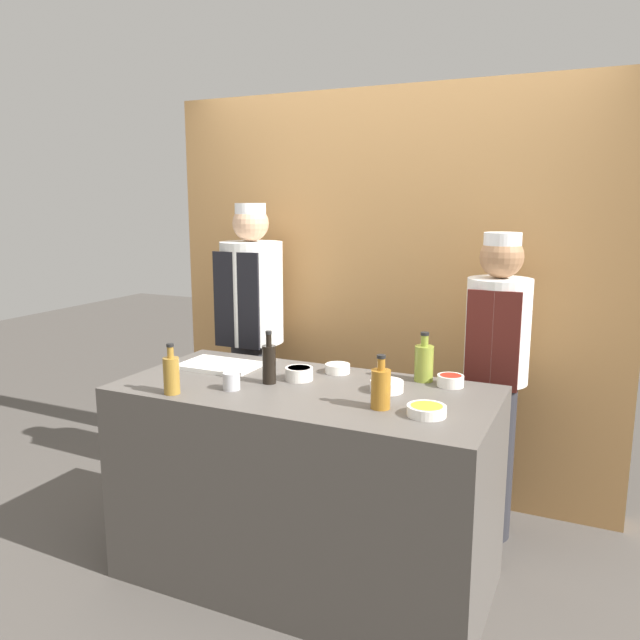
{
  "coord_description": "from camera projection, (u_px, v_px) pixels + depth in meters",
  "views": [
    {
      "loc": [
        1.19,
        -2.42,
        1.76
      ],
      "look_at": [
        0.0,
        0.16,
        1.21
      ],
      "focal_mm": 35.0,
      "sensor_mm": 36.0,
      "label": 1
    }
  ],
  "objects": [
    {
      "name": "chef_right",
      "position": [
        495.0,
        375.0,
        3.19
      ],
      "size": [
        0.32,
        0.32,
        1.61
      ],
      "color": "#28282D",
      "rests_on": "ground_plane"
    },
    {
      "name": "bottle_oil",
      "position": [
        424.0,
        362.0,
        2.89
      ],
      "size": [
        0.09,
        0.09,
        0.23
      ],
      "color": "olive",
      "rests_on": "counter"
    },
    {
      "name": "counter",
      "position": [
        305.0,
        484.0,
        2.9
      ],
      "size": [
        1.69,
        0.82,
        0.93
      ],
      "color": "#514C47",
      "rests_on": "ground_plane"
    },
    {
      "name": "cabinet_wall",
      "position": [
        388.0,
        295.0,
        3.79
      ],
      "size": [
        2.78,
        0.18,
        2.4
      ],
      "color": "#B7844C",
      "rests_on": "ground_plane"
    },
    {
      "name": "chef_left",
      "position": [
        253.0,
        338.0,
        3.77
      ],
      "size": [
        0.37,
        0.37,
        1.75
      ],
      "color": "#28282D",
      "rests_on": "ground_plane"
    },
    {
      "name": "sauce_bowl_green",
      "position": [
        338.0,
        368.0,
        3.04
      ],
      "size": [
        0.12,
        0.12,
        0.04
      ],
      "color": "white",
      "rests_on": "counter"
    },
    {
      "name": "bottle_soy",
      "position": [
        269.0,
        363.0,
        2.85
      ],
      "size": [
        0.06,
        0.06,
        0.25
      ],
      "color": "black",
      "rests_on": "counter"
    },
    {
      "name": "bottle_amber",
      "position": [
        381.0,
        388.0,
        2.51
      ],
      "size": [
        0.08,
        0.08,
        0.22
      ],
      "color": "#9E661E",
      "rests_on": "counter"
    },
    {
      "name": "ground_plane",
      "position": [
        306.0,
        575.0,
        2.98
      ],
      "size": [
        14.0,
        14.0,
        0.0
      ],
      "primitive_type": "plane",
      "color": "#4C4742"
    },
    {
      "name": "sauce_bowl_red",
      "position": [
        450.0,
        380.0,
        2.82
      ],
      "size": [
        0.12,
        0.12,
        0.05
      ],
      "color": "white",
      "rests_on": "counter"
    },
    {
      "name": "sauce_bowl_yellow",
      "position": [
        427.0,
        410.0,
        2.43
      ],
      "size": [
        0.15,
        0.15,
        0.04
      ],
      "color": "white",
      "rests_on": "counter"
    },
    {
      "name": "bottle_vinegar",
      "position": [
        171.0,
        374.0,
        2.7
      ],
      "size": [
        0.07,
        0.07,
        0.22
      ],
      "color": "olive",
      "rests_on": "counter"
    },
    {
      "name": "sauce_bowl_white",
      "position": [
        387.0,
        385.0,
        2.74
      ],
      "size": [
        0.15,
        0.15,
        0.05
      ],
      "color": "white",
      "rests_on": "counter"
    },
    {
      "name": "sauce_bowl_purple",
      "position": [
        299.0,
        373.0,
        2.92
      ],
      "size": [
        0.13,
        0.13,
        0.06
      ],
      "color": "white",
      "rests_on": "counter"
    },
    {
      "name": "cup_steel",
      "position": [
        231.0,
        381.0,
        2.77
      ],
      "size": [
        0.08,
        0.08,
        0.08
      ],
      "color": "#B7B7BC",
      "rests_on": "counter"
    },
    {
      "name": "cutting_board",
      "position": [
        219.0,
        365.0,
        3.14
      ],
      "size": [
        0.38,
        0.26,
        0.02
      ],
      "color": "white",
      "rests_on": "counter"
    }
  ]
}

